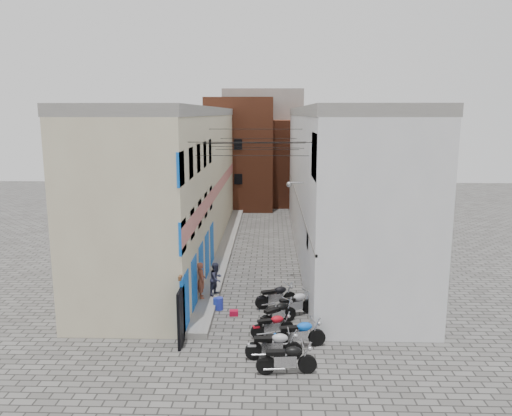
# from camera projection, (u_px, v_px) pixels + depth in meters

# --- Properties ---
(ground) EXTENTS (90.00, 90.00, 0.00)m
(ground) POSITION_uv_depth(u_px,v_px,m) (249.00, 340.00, 19.28)
(ground) COLOR #514F4C
(ground) RESTS_ON ground
(plinth) EXTENTS (0.90, 26.00, 0.25)m
(plinth) POSITION_uv_depth(u_px,v_px,m) (226.00, 248.00, 32.08)
(plinth) COLOR gray
(plinth) RESTS_ON ground
(building_left) EXTENTS (5.10, 27.00, 9.00)m
(building_left) POSITION_uv_depth(u_px,v_px,m) (178.00, 180.00, 31.30)
(building_left) COLOR #BEB090
(building_left) RESTS_ON ground
(building_right) EXTENTS (5.94, 26.00, 9.00)m
(building_right) POSITION_uv_depth(u_px,v_px,m) (338.00, 181.00, 31.05)
(building_right) COLOR silver
(building_right) RESTS_ON ground
(building_far_brick_left) EXTENTS (6.00, 6.00, 10.00)m
(building_far_brick_left) POSITION_uv_depth(u_px,v_px,m) (240.00, 153.00, 45.90)
(building_far_brick_left) COLOR brown
(building_far_brick_left) RESTS_ON ground
(building_far_brick_right) EXTENTS (5.00, 6.00, 8.00)m
(building_far_brick_right) POSITION_uv_depth(u_px,v_px,m) (294.00, 162.00, 47.90)
(building_far_brick_right) COLOR brown
(building_far_brick_right) RESTS_ON ground
(building_far_concrete) EXTENTS (8.00, 5.00, 11.00)m
(building_far_concrete) POSITION_uv_depth(u_px,v_px,m) (263.00, 144.00, 51.63)
(building_far_concrete) COLOR gray
(building_far_concrete) RESTS_ON ground
(far_shopfront) EXTENTS (2.00, 0.30, 2.40)m
(far_shopfront) POSITION_uv_depth(u_px,v_px,m) (261.00, 199.00, 43.80)
(far_shopfront) COLOR black
(far_shopfront) RESTS_ON ground
(overhead_wires) EXTENTS (5.80, 13.02, 1.32)m
(overhead_wires) POSITION_uv_depth(u_px,v_px,m) (255.00, 143.00, 25.45)
(overhead_wires) COLOR black
(overhead_wires) RESTS_ON ground
(motorcycle_a) EXTENTS (2.10, 0.82, 1.19)m
(motorcycle_a) POSITION_uv_depth(u_px,v_px,m) (287.00, 357.00, 16.70)
(motorcycle_a) COLOR black
(motorcycle_a) RESTS_ON ground
(motorcycle_b) EXTENTS (2.08, 0.76, 1.19)m
(motorcycle_b) POSITION_uv_depth(u_px,v_px,m) (274.00, 344.00, 17.68)
(motorcycle_b) COLOR #9F9FA3
(motorcycle_b) RESTS_ON ground
(motorcycle_c) EXTENTS (2.16, 1.07, 1.20)m
(motorcycle_c) POSITION_uv_depth(u_px,v_px,m) (299.00, 332.00, 18.59)
(motorcycle_c) COLOR blue
(motorcycle_c) RESTS_ON ground
(motorcycle_d) EXTENTS (1.86, 1.06, 1.02)m
(motorcycle_d) POSITION_uv_depth(u_px,v_px,m) (273.00, 324.00, 19.52)
(motorcycle_d) COLOR #AE0C19
(motorcycle_d) RESTS_ON ground
(motorcycle_e) EXTENTS (1.87, 1.74, 1.12)m
(motorcycle_e) POSITION_uv_depth(u_px,v_px,m) (278.00, 312.00, 20.55)
(motorcycle_e) COLOR black
(motorcycle_e) RESTS_ON ground
(motorcycle_f) EXTENTS (2.14, 1.62, 1.21)m
(motorcycle_f) POSITION_uv_depth(u_px,v_px,m) (295.00, 303.00, 21.47)
(motorcycle_f) COLOR #AAAAAF
(motorcycle_f) RESTS_ON ground
(motorcycle_g) EXTENTS (2.08, 1.32, 1.15)m
(motorcycle_g) POSITION_uv_depth(u_px,v_px,m) (276.00, 295.00, 22.49)
(motorcycle_g) COLOR black
(motorcycle_g) RESTS_ON ground
(person_a) EXTENTS (0.57, 0.71, 1.68)m
(person_a) POSITION_uv_depth(u_px,v_px,m) (201.00, 280.00, 22.91)
(person_a) COLOR brown
(person_a) RESTS_ON plinth
(person_b) EXTENTS (0.86, 0.94, 1.55)m
(person_b) POSITION_uv_depth(u_px,v_px,m) (216.00, 279.00, 23.30)
(person_b) COLOR #2D2F43
(person_b) RESTS_ON plinth
(water_jug_near) EXTENTS (0.39, 0.39, 0.56)m
(water_jug_near) POSITION_uv_depth(u_px,v_px,m) (219.00, 304.00, 22.23)
(water_jug_near) COLOR #2433B7
(water_jug_near) RESTS_ON ground
(water_jug_far) EXTENTS (0.41, 0.41, 0.53)m
(water_jug_far) POSITION_uv_depth(u_px,v_px,m) (217.00, 304.00, 22.26)
(water_jug_far) COLOR #243BB5
(water_jug_far) RESTS_ON ground
(red_crate) EXTENTS (0.38, 0.30, 0.23)m
(red_crate) POSITION_uv_depth(u_px,v_px,m) (234.00, 313.00, 21.63)
(red_crate) COLOR #AD0C2C
(red_crate) RESTS_ON ground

